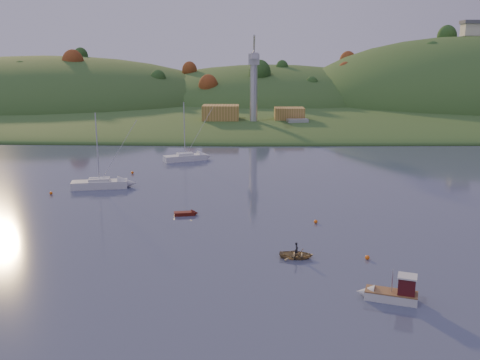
{
  "coord_description": "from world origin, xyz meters",
  "views": [
    {
      "loc": [
        0.23,
        -40.35,
        21.87
      ],
      "look_at": [
        -0.88,
        36.61,
        3.94
      ],
      "focal_mm": 40.0,
      "sensor_mm": 36.0,
      "label": 1
    }
  ],
  "objects_px": {
    "sailboat_far": "(99,183)",
    "canoe": "(296,255)",
    "red_tender": "(189,213)",
    "sailboat_near": "(185,157)",
    "fishing_boat": "(387,292)"
  },
  "relations": [
    {
      "from": "fishing_boat",
      "to": "sailboat_far",
      "type": "height_order",
      "value": "sailboat_far"
    },
    {
      "from": "sailboat_near",
      "to": "red_tender",
      "type": "distance_m",
      "value": 40.19
    },
    {
      "from": "fishing_boat",
      "to": "sailboat_near",
      "type": "xyz_separation_m",
      "value": [
        -26.2,
        66.43,
        0.02
      ]
    },
    {
      "from": "sailboat_near",
      "to": "sailboat_far",
      "type": "height_order",
      "value": "sailboat_far"
    },
    {
      "from": "fishing_boat",
      "to": "red_tender",
      "type": "bearing_deg",
      "value": -32.79
    },
    {
      "from": "fishing_boat",
      "to": "canoe",
      "type": "distance_m",
      "value": 12.73
    },
    {
      "from": "sailboat_near",
      "to": "red_tender",
      "type": "xyz_separation_m",
      "value": [
        5.15,
        -39.85,
        -0.55
      ]
    },
    {
      "from": "fishing_boat",
      "to": "red_tender",
      "type": "xyz_separation_m",
      "value": [
        -21.05,
        26.58,
        -0.53
      ]
    },
    {
      "from": "fishing_boat",
      "to": "sailboat_far",
      "type": "relative_size",
      "value": 0.45
    },
    {
      "from": "canoe",
      "to": "sailboat_near",
      "type": "bearing_deg",
      "value": 24.1
    },
    {
      "from": "sailboat_far",
      "to": "canoe",
      "type": "bearing_deg",
      "value": -56.77
    },
    {
      "from": "sailboat_far",
      "to": "canoe",
      "type": "height_order",
      "value": "sailboat_far"
    },
    {
      "from": "sailboat_far",
      "to": "canoe",
      "type": "relative_size",
      "value": 3.4
    },
    {
      "from": "sailboat_near",
      "to": "canoe",
      "type": "distance_m",
      "value": 59.14
    },
    {
      "from": "canoe",
      "to": "red_tender",
      "type": "relative_size",
      "value": 1.06
    }
  ]
}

